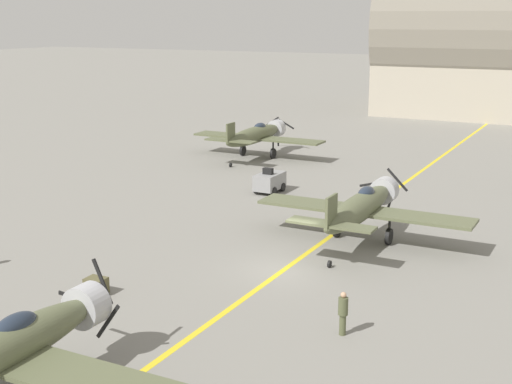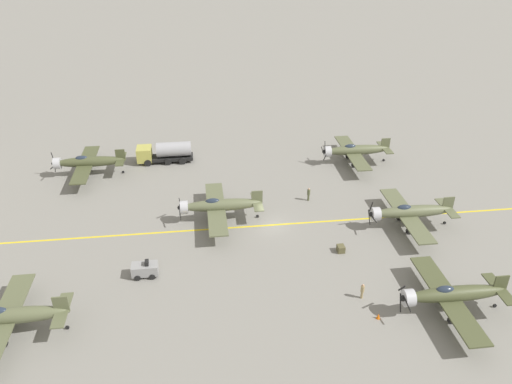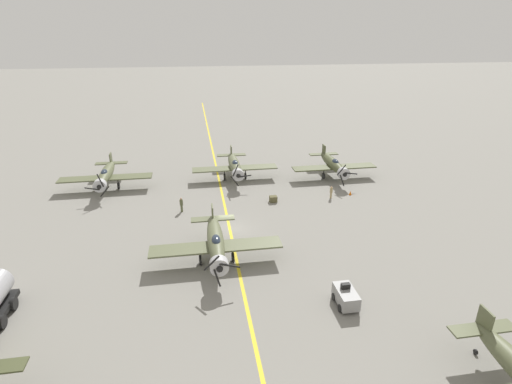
{
  "view_description": "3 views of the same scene",
  "coord_description": "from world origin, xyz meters",
  "px_view_note": "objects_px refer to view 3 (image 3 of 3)",
  "views": [
    {
      "loc": [
        13.94,
        -30.01,
        12.03
      ],
      "look_at": [
        -1.6,
        -0.04,
        3.72
      ],
      "focal_mm": 50.0,
      "sensor_mm": 36.0,
      "label": 1
    },
    {
      "loc": [
        -48.5,
        7.63,
        31.73
      ],
      "look_at": [
        1.05,
        1.47,
        3.97
      ],
      "focal_mm": 35.0,
      "sensor_mm": 36.0,
      "label": 2
    },
    {
      "loc": [
        3.35,
        37.9,
        20.14
      ],
      "look_at": [
        -3.38,
        -3.45,
        2.88
      ],
      "focal_mm": 28.0,
      "sensor_mm": 36.0,
      "label": 3
    }
  ],
  "objects_px": {
    "airplane_near_left": "(333,164)",
    "ground_crew_walking": "(331,192)",
    "ground_crew_inspecting": "(181,204)",
    "traffic_cone": "(350,193)",
    "airplane_near_center": "(235,165)",
    "supply_crate_by_tanker": "(273,199)",
    "airplane_mid_center": "(216,242)",
    "tow_tractor": "(346,296)",
    "airplane_near_right": "(106,175)"
  },
  "relations": [
    {
      "from": "airplane_near_right",
      "to": "ground_crew_walking",
      "type": "xyz_separation_m",
      "value": [
        -28.7,
        7.88,
        -1.12
      ]
    },
    {
      "from": "ground_crew_inspecting",
      "to": "airplane_mid_center",
      "type": "bearing_deg",
      "value": 105.99
    },
    {
      "from": "ground_crew_inspecting",
      "to": "traffic_cone",
      "type": "distance_m",
      "value": 21.69
    },
    {
      "from": "airplane_mid_center",
      "to": "ground_crew_walking",
      "type": "height_order",
      "value": "airplane_mid_center"
    },
    {
      "from": "airplane_near_center",
      "to": "ground_crew_walking",
      "type": "relative_size",
      "value": 7.32
    },
    {
      "from": "airplane_mid_center",
      "to": "airplane_near_right",
      "type": "bearing_deg",
      "value": -73.36
    },
    {
      "from": "tow_tractor",
      "to": "traffic_cone",
      "type": "relative_size",
      "value": 4.73
    },
    {
      "from": "airplane_near_center",
      "to": "traffic_cone",
      "type": "relative_size",
      "value": 21.82
    },
    {
      "from": "airplane_near_center",
      "to": "airplane_mid_center",
      "type": "bearing_deg",
      "value": 80.37
    },
    {
      "from": "ground_crew_inspecting",
      "to": "airplane_near_center",
      "type": "bearing_deg",
      "value": -126.35
    },
    {
      "from": "airplane_near_right",
      "to": "airplane_mid_center",
      "type": "bearing_deg",
      "value": 135.41
    },
    {
      "from": "airplane_near_left",
      "to": "ground_crew_inspecting",
      "type": "xyz_separation_m",
      "value": [
        21.52,
        8.3,
        -1.05
      ]
    },
    {
      "from": "airplane_near_right",
      "to": "airplane_near_left",
      "type": "bearing_deg",
      "value": -168.69
    },
    {
      "from": "airplane_near_left",
      "to": "supply_crate_by_tanker",
      "type": "height_order",
      "value": "airplane_near_left"
    },
    {
      "from": "ground_crew_inspecting",
      "to": "supply_crate_by_tanker",
      "type": "xyz_separation_m",
      "value": [
        -11.26,
        -1.09,
        -0.59
      ]
    },
    {
      "from": "airplane_near_center",
      "to": "supply_crate_by_tanker",
      "type": "relative_size",
      "value": 13.31
    },
    {
      "from": "airplane_near_right",
      "to": "supply_crate_by_tanker",
      "type": "height_order",
      "value": "airplane_near_right"
    },
    {
      "from": "airplane_near_left",
      "to": "supply_crate_by_tanker",
      "type": "relative_size",
      "value": 13.31
    },
    {
      "from": "airplane_near_right",
      "to": "airplane_near_left",
      "type": "distance_m",
      "value": 31.47
    },
    {
      "from": "airplane_near_left",
      "to": "tow_tractor",
      "type": "height_order",
      "value": "airplane_near_left"
    },
    {
      "from": "airplane_mid_center",
      "to": "tow_tractor",
      "type": "xyz_separation_m",
      "value": [
        -9.52,
        8.0,
        -1.22
      ]
    },
    {
      "from": "airplane_near_left",
      "to": "airplane_mid_center",
      "type": "bearing_deg",
      "value": 37.74
    },
    {
      "from": "airplane_near_right",
      "to": "airplane_near_center",
      "type": "distance_m",
      "value": 17.43
    },
    {
      "from": "airplane_near_center",
      "to": "ground_crew_inspecting",
      "type": "relative_size",
      "value": 6.78
    },
    {
      "from": "airplane_near_center",
      "to": "airplane_near_right",
      "type": "bearing_deg",
      "value": 5.12
    },
    {
      "from": "traffic_cone",
      "to": "airplane_mid_center",
      "type": "bearing_deg",
      "value": 35.71
    },
    {
      "from": "tow_tractor",
      "to": "ground_crew_inspecting",
      "type": "height_order",
      "value": "tow_tractor"
    },
    {
      "from": "airplane_near_center",
      "to": "supply_crate_by_tanker",
      "type": "xyz_separation_m",
      "value": [
        -3.81,
        9.02,
        -1.64
      ]
    },
    {
      "from": "tow_tractor",
      "to": "supply_crate_by_tanker",
      "type": "height_order",
      "value": "tow_tractor"
    },
    {
      "from": "airplane_mid_center",
      "to": "airplane_near_right",
      "type": "relative_size",
      "value": 1.0
    },
    {
      "from": "airplane_near_center",
      "to": "traffic_cone",
      "type": "xyz_separation_m",
      "value": [
        -14.17,
        8.43,
        -1.74
      ]
    },
    {
      "from": "airplane_near_right",
      "to": "supply_crate_by_tanker",
      "type": "relative_size",
      "value": 13.31
    },
    {
      "from": "ground_crew_walking",
      "to": "traffic_cone",
      "type": "relative_size",
      "value": 2.98
    },
    {
      "from": "airplane_near_left",
      "to": "traffic_cone",
      "type": "relative_size",
      "value": 21.82
    },
    {
      "from": "airplane_mid_center",
      "to": "airplane_near_center",
      "type": "xyz_separation_m",
      "value": [
        -4.15,
        -21.6,
        0.0
      ]
    },
    {
      "from": "ground_crew_inspecting",
      "to": "supply_crate_by_tanker",
      "type": "bearing_deg",
      "value": -174.45
    },
    {
      "from": "airplane_mid_center",
      "to": "traffic_cone",
      "type": "xyz_separation_m",
      "value": [
        -18.32,
        -13.17,
        -1.74
      ]
    },
    {
      "from": "airplane_mid_center",
      "to": "ground_crew_walking",
      "type": "bearing_deg",
      "value": -157.27
    },
    {
      "from": "airplane_near_left",
      "to": "ground_crew_walking",
      "type": "xyz_separation_m",
      "value": [
        2.76,
        7.25,
        -1.12
      ]
    },
    {
      "from": "airplane_near_right",
      "to": "airplane_near_center",
      "type": "bearing_deg",
      "value": -163.67
    },
    {
      "from": "airplane_mid_center",
      "to": "tow_tractor",
      "type": "distance_m",
      "value": 12.5
    },
    {
      "from": "ground_crew_walking",
      "to": "supply_crate_by_tanker",
      "type": "height_order",
      "value": "ground_crew_walking"
    },
    {
      "from": "airplane_near_right",
      "to": "ground_crew_inspecting",
      "type": "height_order",
      "value": "airplane_near_right"
    },
    {
      "from": "airplane_mid_center",
      "to": "airplane_near_center",
      "type": "relative_size",
      "value": 1.0
    },
    {
      "from": "airplane_mid_center",
      "to": "airplane_near_left",
      "type": "bearing_deg",
      "value": -148.95
    },
    {
      "from": "supply_crate_by_tanker",
      "to": "ground_crew_inspecting",
      "type": "bearing_deg",
      "value": 5.55
    },
    {
      "from": "airplane_mid_center",
      "to": "supply_crate_by_tanker",
      "type": "relative_size",
      "value": 13.31
    },
    {
      "from": "airplane_near_center",
      "to": "ground_crew_walking",
      "type": "xyz_separation_m",
      "value": [
        -11.31,
        9.06,
        -1.12
      ]
    },
    {
      "from": "ground_crew_walking",
      "to": "supply_crate_by_tanker",
      "type": "distance_m",
      "value": 7.51
    },
    {
      "from": "ground_crew_inspecting",
      "to": "supply_crate_by_tanker",
      "type": "distance_m",
      "value": 11.33
    }
  ]
}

